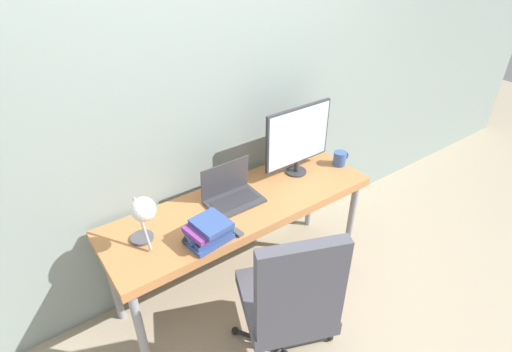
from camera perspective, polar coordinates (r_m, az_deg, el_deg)
ground_plane at (r=2.89m, az=1.59°, el=-18.33°), size 12.00×12.00×0.00m
wall_back at (r=2.54m, az=-6.84°, el=10.55°), size 8.00×0.05×2.60m
desk at (r=2.59m, az=-2.03°, el=-4.94°), size 1.79×0.57×0.73m
laptop at (r=2.55m, az=-3.52°, el=-2.50°), size 0.35×0.23×0.25m
monitor at (r=2.73m, az=6.02°, el=5.46°), size 0.53×0.15×0.50m
desk_lamp at (r=2.13m, az=-15.83°, el=-5.13°), size 0.13×0.26×0.35m
office_chair at (r=2.20m, az=4.94°, el=-17.16°), size 0.65×0.66×1.06m
book_stack at (r=2.24m, az=-6.76°, el=-7.83°), size 0.27×0.22×0.14m
tv_remote at (r=2.33m, az=-3.20°, el=-7.73°), size 0.06×0.14×0.02m
mug at (r=2.98m, az=11.91°, el=2.48°), size 0.14×0.09×0.10m
game_controller at (r=2.29m, az=-8.73°, el=-8.67°), size 0.16×0.10×0.04m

